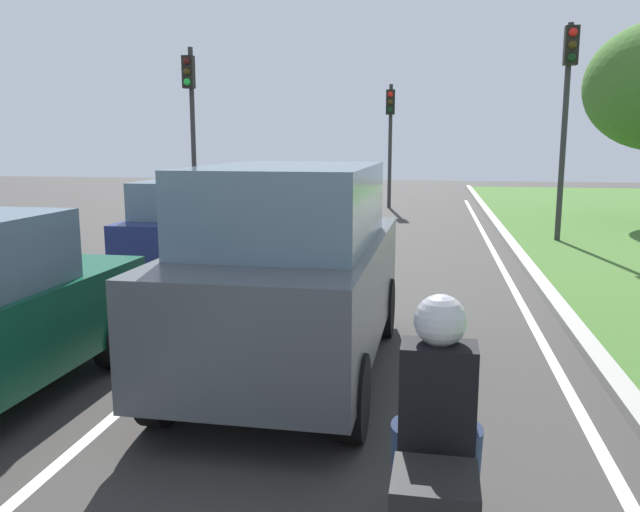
{
  "coord_description": "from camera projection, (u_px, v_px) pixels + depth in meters",
  "views": [
    {
      "loc": [
        2.16,
        1.65,
        2.53
      ],
      "look_at": [
        0.89,
        8.99,
        1.2
      ],
      "focal_mm": 36.34,
      "sensor_mm": 36.0,
      "label": 1
    }
  ],
  "objects": [
    {
      "name": "rider_person",
      "position": [
        438.0,
        394.0,
        3.47
      ],
      "size": [
        0.5,
        0.4,
        1.16
      ],
      "rotation": [
        0.0,
        0.0,
        -0.02
      ],
      "color": "black",
      "rests_on": "ground"
    },
    {
      "name": "traffic_light_overhead_left",
      "position": [
        191.0,
        107.0,
        18.56
      ],
      "size": [
        0.32,
        0.5,
        5.15
      ],
      "color": "#2D2D2D",
      "rests_on": "ground"
    },
    {
      "name": "ground_plane",
      "position": [
        319.0,
        270.0,
        12.79
      ],
      "size": [
        60.0,
        60.0,
        0.0
      ],
      "primitive_type": "plane",
      "color": "#383533"
    },
    {
      "name": "traffic_light_far_median",
      "position": [
        390.0,
        124.0,
        24.12
      ],
      "size": [
        0.32,
        0.5,
        4.59
      ],
      "color": "#2D2D2D",
      "rests_on": "ground"
    },
    {
      "name": "car_suv_ahead",
      "position": [
        292.0,
        269.0,
        6.96
      ],
      "size": [
        2.02,
        4.52,
        2.28
      ],
      "rotation": [
        0.0,
        0.0,
        -0.01
      ],
      "color": "#474C51",
      "rests_on": "ground"
    },
    {
      "name": "lane_line_center",
      "position": [
        284.0,
        269.0,
        12.9
      ],
      "size": [
        0.12,
        32.0,
        0.01
      ],
      "primitive_type": "cube",
      "color": "silver",
      "rests_on": "ground"
    },
    {
      "name": "lane_line_right_edge",
      "position": [
        507.0,
        277.0,
        12.18
      ],
      "size": [
        0.12,
        32.0,
        0.01
      ],
      "primitive_type": "cube",
      "color": "silver",
      "rests_on": "ground"
    },
    {
      "name": "motorcycle",
      "position": [
        434.0,
        505.0,
        3.53
      ],
      "size": [
        0.41,
        1.9,
        1.01
      ],
      "rotation": [
        0.0,
        0.0,
        -0.02
      ],
      "color": "#590A0A",
      "rests_on": "ground"
    },
    {
      "name": "curb_right",
      "position": [
        535.0,
        275.0,
        12.09
      ],
      "size": [
        0.24,
        48.0,
        0.12
      ],
      "primitive_type": "cube",
      "color": "#9E9B93",
      "rests_on": "ground"
    },
    {
      "name": "car_hatchback_far",
      "position": [
        188.0,
        226.0,
        12.63
      ],
      "size": [
        1.76,
        3.72,
        1.78
      ],
      "rotation": [
        0.0,
        0.0,
        0.01
      ],
      "color": "navy",
      "rests_on": "ground"
    },
    {
      "name": "traffic_light_near_right",
      "position": [
        567.0,
        94.0,
        15.57
      ],
      "size": [
        0.32,
        0.5,
        5.3
      ],
      "color": "#2D2D2D",
      "rests_on": "ground"
    }
  ]
}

